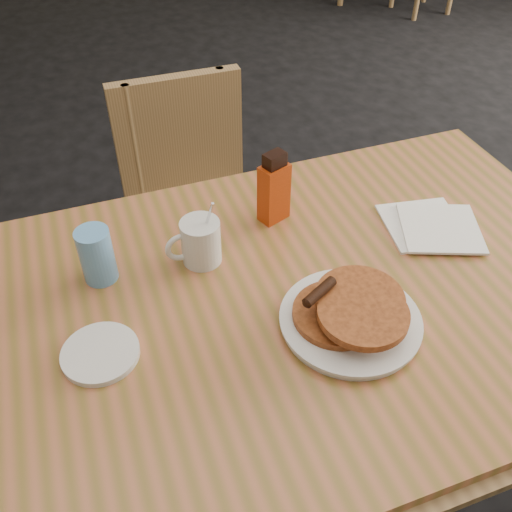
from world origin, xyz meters
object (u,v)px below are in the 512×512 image
Objects in this scene: pancake_plate at (351,315)px; syrup_bottle at (274,189)px; coffee_mug at (200,241)px; blue_tumbler at (97,255)px; main_table at (307,305)px; chair_main_far at (193,195)px.

syrup_bottle is (0.00, 0.34, 0.05)m from pancake_plate.
coffee_mug is 1.30× the size of blue_tumbler.
blue_tumbler reaches higher than main_table.
main_table is at bearing -85.04° from chair_main_far.
coffee_mug is at bearing -101.22° from chair_main_far.
main_table is 0.25m from coffee_mug.
pancake_plate is 0.34m from coffee_mug.
pancake_plate is at bearing -108.14° from syrup_bottle.
syrup_bottle is at bearing -80.51° from chair_main_far.
pancake_plate is (0.03, -0.11, 0.06)m from main_table.
coffee_mug reaches higher than main_table.
coffee_mug is (-0.19, 0.27, 0.03)m from pancake_plate.
coffee_mug is (-0.16, 0.17, 0.09)m from main_table.
blue_tumbler is at bearing -119.94° from chair_main_far.
syrup_bottle reaches higher than main_table.
chair_main_far is 3.29× the size of pancake_plate.
blue_tumbler is (-0.39, -0.04, -0.02)m from syrup_bottle.
syrup_bottle is 1.44× the size of blue_tumbler.
main_table is 11.85× the size of blue_tumbler.
chair_main_far is 0.64m from coffee_mug.
coffee_mug is at bearing 133.70° from main_table.
main_table is 0.13m from pancake_plate.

